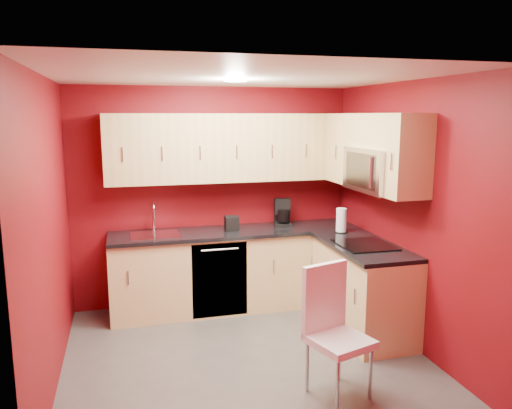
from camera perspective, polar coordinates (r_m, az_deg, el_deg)
name	(u,v)px	position (r m, az deg, el deg)	size (l,w,h in m)	color
floor	(245,356)	(4.79, -1.32, -16.90)	(3.20, 3.20, 0.00)	#4C4A47
ceiling	(243,76)	(4.28, -1.46, 14.45)	(3.20, 3.20, 0.00)	white
wall_back	(213,197)	(5.81, -4.89, 0.91)	(3.20, 3.20, 0.00)	maroon
wall_front	(304,275)	(2.98, 5.52, -8.04)	(3.20, 3.20, 0.00)	maroon
wall_left	(48,234)	(4.29, -22.65, -3.15)	(3.00, 3.00, 0.00)	maroon
wall_right	(406,214)	(4.99, 16.78, -1.03)	(3.00, 3.00, 0.00)	maroon
base_cabinets_back	(236,270)	(5.75, -2.25, -7.51)	(2.80, 0.60, 0.87)	#D5B67A
base_cabinets_right	(362,289)	(5.26, 12.06, -9.44)	(0.60, 1.30, 0.87)	#D5B67A
countertop_back	(236,232)	(5.62, -2.25, -3.13)	(2.80, 0.63, 0.04)	black
countertop_right	(363,246)	(5.11, 12.18, -4.70)	(0.63, 1.27, 0.04)	black
upper_cabinets_back	(233,148)	(5.62, -2.63, 6.52)	(2.80, 0.35, 0.75)	tan
upper_cabinets_right	(370,145)	(5.20, 12.93, 6.68)	(0.35, 1.55, 0.75)	tan
microwave	(378,170)	(4.99, 13.80, 3.89)	(0.42, 0.76, 0.42)	silver
cooktop	(365,245)	(5.07, 12.32, -4.52)	(0.50, 0.55, 0.01)	black
sink	(155,231)	(5.50, -11.49, -3.04)	(0.52, 0.42, 0.35)	silver
dishwasher_front	(220,280)	(5.44, -4.16, -8.60)	(0.60, 0.02, 0.82)	black
downlight	(235,81)	(4.57, -2.37, 13.98)	(0.20, 0.20, 0.01)	white
coffee_maker	(283,212)	(5.83, 3.10, -0.92)	(0.18, 0.24, 0.31)	black
napkin_holder	(232,223)	(5.58, -2.79, -2.17)	(0.15, 0.15, 0.16)	black
paper_towel	(341,220)	(5.56, 9.73, -1.79)	(0.15, 0.15, 0.27)	white
dining_chair	(340,334)	(4.03, 9.53, -14.38)	(0.42, 0.44, 1.03)	white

